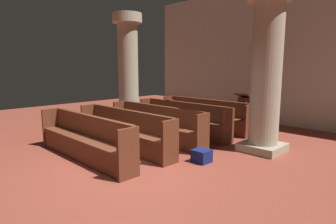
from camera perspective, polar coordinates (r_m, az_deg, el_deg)
name	(u,v)px	position (r m, az deg, el deg)	size (l,w,h in m)	color
ground_plane	(125,168)	(5.56, -8.62, -11.04)	(19.20, 19.20, 0.00)	brown
back_wall	(274,55)	(10.09, 20.44, 10.57)	(10.00, 0.16, 4.50)	beige
pew_row_0	(205,113)	(8.78, 7.32, -0.27)	(3.09, 0.47, 0.89)	brown
pew_row_1	(183,118)	(8.01, 2.92, -1.12)	(3.09, 0.46, 0.89)	brown
pew_row_2	(156,123)	(7.30, -2.38, -2.13)	(3.09, 0.47, 0.89)	brown
pew_row_3	(124,129)	(6.67, -8.76, -3.33)	(3.09, 0.46, 0.89)	brown
pew_row_4	(84,136)	(6.14, -16.37, -4.70)	(3.09, 0.46, 0.89)	brown
pillar_aisle_side	(267,69)	(6.62, 19.07, 8.16)	(0.94, 0.94, 3.56)	#9F967E
pillar_far_side	(128,68)	(9.51, -7.96, 8.76)	(0.94, 0.94, 3.56)	#9F967E
lectern	(243,113)	(9.14, 14.82, -0.28)	(0.48, 0.45, 1.08)	#492215
hymn_book	(170,100)	(8.55, 0.33, 2.47)	(0.14, 0.19, 0.03)	maroon
kneeler_box_navy	(202,156)	(5.83, 6.75, -8.70)	(0.32, 0.32, 0.26)	navy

